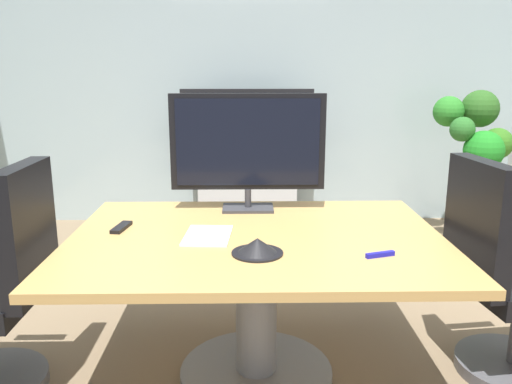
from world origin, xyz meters
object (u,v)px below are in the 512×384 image
object	(u,v)px
wall_display_unit	(247,183)
conference_table	(257,272)
conference_phone	(258,247)
potted_plant	(475,153)
remote_control	(121,227)
office_chair_right	(505,289)
tv_monitor	(248,145)

from	to	relation	value
wall_display_unit	conference_table	bearing A→B (deg)	-89.04
conference_table	conference_phone	xyz separation A→B (m)	(-0.00, -0.25, 0.22)
conference_table	potted_plant	world-z (taller)	potted_plant
conference_phone	remote_control	distance (m)	0.75
conference_table	office_chair_right	world-z (taller)	office_chair_right
potted_plant	tv_monitor	bearing A→B (deg)	-141.44
tv_monitor	wall_display_unit	distance (m)	2.06
remote_control	conference_phone	bearing A→B (deg)	-19.75
potted_plant	conference_phone	world-z (taller)	potted_plant
conference_phone	remote_control	xyz separation A→B (m)	(-0.66, 0.36, -0.02)
conference_table	tv_monitor	xyz separation A→B (m)	(-0.04, 0.47, 0.54)
office_chair_right	remote_control	distance (m)	1.88
potted_plant	conference_table	bearing A→B (deg)	-133.31
conference_table	tv_monitor	size ratio (longest dim) A/B	2.09
office_chair_right	potted_plant	size ratio (longest dim) A/B	0.83
conference_phone	remote_control	world-z (taller)	conference_phone
conference_table	wall_display_unit	xyz separation A→B (m)	(-0.04, 2.42, -0.10)
tv_monitor	conference_phone	xyz separation A→B (m)	(0.04, -0.72, -0.33)
office_chair_right	potted_plant	xyz separation A→B (m)	(0.70, 2.03, 0.34)
office_chair_right	remote_control	xyz separation A→B (m)	(-1.86, 0.13, 0.28)
conference_table	remote_control	size ratio (longest dim) A/B	10.30
remote_control	tv_monitor	bearing A→B (deg)	38.64
wall_display_unit	conference_phone	xyz separation A→B (m)	(0.04, -2.67, 0.32)
conference_table	conference_phone	size ratio (longest dim) A/B	7.96
tv_monitor	conference_phone	size ratio (longest dim) A/B	3.82
potted_plant	remote_control	world-z (taller)	potted_plant
remote_control	office_chair_right	bearing A→B (deg)	4.76
conference_table	office_chair_right	distance (m)	1.20
conference_table	potted_plant	distance (m)	2.77
tv_monitor	potted_plant	world-z (taller)	tv_monitor
conference_table	remote_control	xyz separation A→B (m)	(-0.66, 0.11, 0.19)
conference_table	wall_display_unit	distance (m)	2.42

